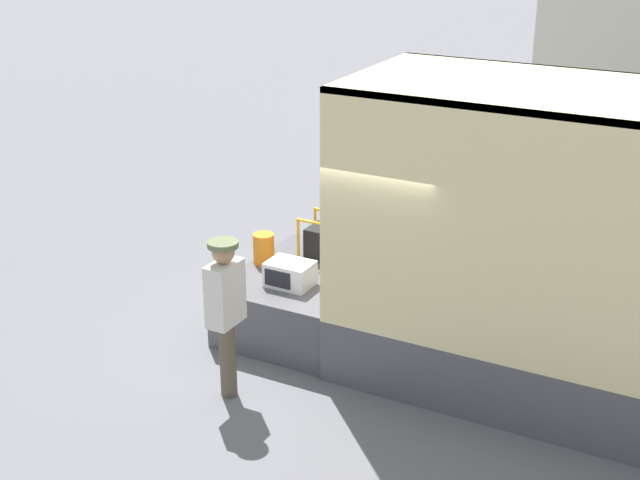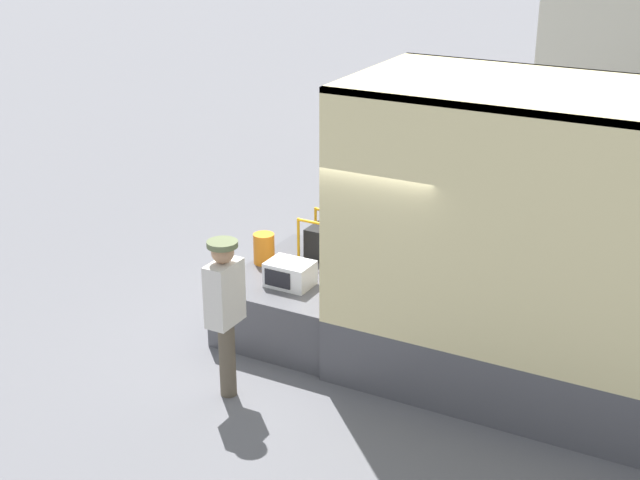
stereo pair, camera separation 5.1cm
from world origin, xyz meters
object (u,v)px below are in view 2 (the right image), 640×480
Objects in this scene: microwave at (290,274)px; portable_generator at (332,244)px; orange_bucket at (264,249)px; worker_person at (225,302)px.

portable_generator is (0.07, 0.94, 0.07)m from microwave.
worker_person reaches higher than orange_bucket.
orange_bucket is at bearing 109.63° from worker_person.
worker_person is at bearing -70.37° from orange_bucket.
worker_person is (0.02, -1.39, 0.23)m from microwave.
portable_generator is at bearing 85.59° from microwave.
microwave is at bearing -34.59° from orange_bucket.
worker_person reaches higher than portable_generator.
microwave is at bearing 90.93° from worker_person.
portable_generator is at bearing 35.97° from orange_bucket.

